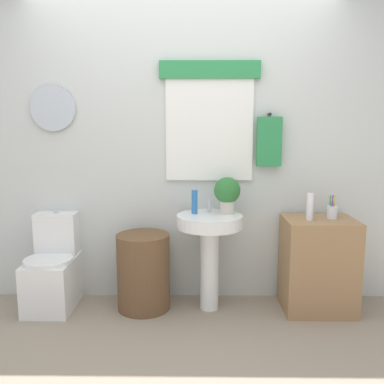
{
  "coord_description": "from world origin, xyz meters",
  "views": [
    {
      "loc": [
        0.12,
        -2.31,
        1.46
      ],
      "look_at": [
        0.08,
        0.8,
        0.97
      ],
      "focal_mm": 38.28,
      "sensor_mm": 36.0,
      "label": 1
    }
  ],
  "objects_px": {
    "laundry_hamper": "(144,272)",
    "potted_plant": "(227,192)",
    "wooden_cabinet": "(318,265)",
    "lotion_bottle": "(310,207)",
    "soap_bottle": "(195,202)",
    "toothbrush_cup": "(332,212)",
    "toilet": "(53,271)",
    "pedestal_sink": "(209,238)"
  },
  "relations": [
    {
      "from": "laundry_hamper",
      "to": "potted_plant",
      "type": "distance_m",
      "value": 0.93
    },
    {
      "from": "wooden_cabinet",
      "to": "lotion_bottle",
      "type": "xyz_separation_m",
      "value": [
        -0.1,
        -0.04,
        0.48
      ]
    },
    {
      "from": "potted_plant",
      "to": "laundry_hamper",
      "type": "bearing_deg",
      "value": -174.9
    },
    {
      "from": "soap_bottle",
      "to": "potted_plant",
      "type": "distance_m",
      "value": 0.27
    },
    {
      "from": "lotion_bottle",
      "to": "toothbrush_cup",
      "type": "distance_m",
      "value": 0.21
    },
    {
      "from": "laundry_hamper",
      "to": "lotion_bottle",
      "type": "distance_m",
      "value": 1.42
    },
    {
      "from": "wooden_cabinet",
      "to": "soap_bottle",
      "type": "bearing_deg",
      "value": 177.11
    },
    {
      "from": "toilet",
      "to": "potted_plant",
      "type": "distance_m",
      "value": 1.56
    },
    {
      "from": "laundry_hamper",
      "to": "soap_bottle",
      "type": "height_order",
      "value": "soap_bottle"
    },
    {
      "from": "laundry_hamper",
      "to": "wooden_cabinet",
      "type": "height_order",
      "value": "wooden_cabinet"
    },
    {
      "from": "lotion_bottle",
      "to": "wooden_cabinet",
      "type": "bearing_deg",
      "value": 22.54
    },
    {
      "from": "toilet",
      "to": "wooden_cabinet",
      "type": "xyz_separation_m",
      "value": [
        2.15,
        -0.03,
        0.08
      ]
    },
    {
      "from": "laundry_hamper",
      "to": "toothbrush_cup",
      "type": "relative_size",
      "value": 3.34
    },
    {
      "from": "potted_plant",
      "to": "pedestal_sink",
      "type": "bearing_deg",
      "value": -156.8
    },
    {
      "from": "laundry_hamper",
      "to": "pedestal_sink",
      "type": "distance_m",
      "value": 0.6
    },
    {
      "from": "laundry_hamper",
      "to": "lotion_bottle",
      "type": "xyz_separation_m",
      "value": [
        1.31,
        -0.04,
        0.55
      ]
    },
    {
      "from": "laundry_hamper",
      "to": "potted_plant",
      "type": "relative_size",
      "value": 2.11
    },
    {
      "from": "pedestal_sink",
      "to": "toilet",
      "type": "bearing_deg",
      "value": 178.46
    },
    {
      "from": "pedestal_sink",
      "to": "toothbrush_cup",
      "type": "distance_m",
      "value": 0.99
    },
    {
      "from": "pedestal_sink",
      "to": "laundry_hamper",
      "type": "bearing_deg",
      "value": 180.0
    },
    {
      "from": "soap_bottle",
      "to": "toothbrush_cup",
      "type": "distance_m",
      "value": 1.09
    },
    {
      "from": "wooden_cabinet",
      "to": "lotion_bottle",
      "type": "bearing_deg",
      "value": -157.46
    },
    {
      "from": "wooden_cabinet",
      "to": "toilet",
      "type": "bearing_deg",
      "value": 179.08
    },
    {
      "from": "toilet",
      "to": "wooden_cabinet",
      "type": "height_order",
      "value": "toilet"
    },
    {
      "from": "pedestal_sink",
      "to": "potted_plant",
      "type": "distance_m",
      "value": 0.39
    },
    {
      "from": "toilet",
      "to": "lotion_bottle",
      "type": "relative_size",
      "value": 3.66
    },
    {
      "from": "soap_bottle",
      "to": "potted_plant",
      "type": "height_order",
      "value": "potted_plant"
    },
    {
      "from": "potted_plant",
      "to": "wooden_cabinet",
      "type": "bearing_deg",
      "value": -4.69
    },
    {
      "from": "pedestal_sink",
      "to": "toothbrush_cup",
      "type": "xyz_separation_m",
      "value": [
        0.97,
        0.02,
        0.22
      ]
    },
    {
      "from": "laundry_hamper",
      "to": "wooden_cabinet",
      "type": "bearing_deg",
      "value": 0.0
    },
    {
      "from": "toothbrush_cup",
      "to": "wooden_cabinet",
      "type": "bearing_deg",
      "value": -168.19
    },
    {
      "from": "lotion_bottle",
      "to": "laundry_hamper",
      "type": "bearing_deg",
      "value": 178.25
    },
    {
      "from": "pedestal_sink",
      "to": "soap_bottle",
      "type": "distance_m",
      "value": 0.31
    },
    {
      "from": "toilet",
      "to": "wooden_cabinet",
      "type": "distance_m",
      "value": 2.15
    },
    {
      "from": "laundry_hamper",
      "to": "toilet",
      "type": "bearing_deg",
      "value": 177.37
    },
    {
      "from": "soap_bottle",
      "to": "toilet",
      "type": "bearing_deg",
      "value": -179.22
    },
    {
      "from": "laundry_hamper",
      "to": "lotion_bottle",
      "type": "relative_size",
      "value": 2.92
    },
    {
      "from": "laundry_hamper",
      "to": "pedestal_sink",
      "type": "height_order",
      "value": "pedestal_sink"
    },
    {
      "from": "soap_bottle",
      "to": "lotion_bottle",
      "type": "xyz_separation_m",
      "value": [
        0.89,
        -0.09,
        -0.02
      ]
    },
    {
      "from": "laundry_hamper",
      "to": "potted_plant",
      "type": "bearing_deg",
      "value": 5.1
    },
    {
      "from": "potted_plant",
      "to": "toothbrush_cup",
      "type": "height_order",
      "value": "potted_plant"
    },
    {
      "from": "toilet",
      "to": "soap_bottle",
      "type": "xyz_separation_m",
      "value": [
        1.16,
        0.02,
        0.58
      ]
    }
  ]
}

